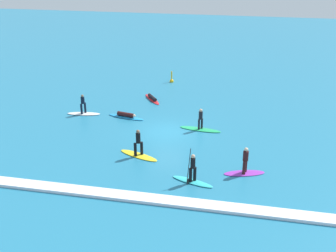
{
  "coord_description": "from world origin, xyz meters",
  "views": [
    {
      "loc": [
        5.91,
        -28.65,
        13.13
      ],
      "look_at": [
        0.0,
        0.0,
        0.5
      ],
      "focal_mm": 44.63,
      "sensor_mm": 36.0,
      "label": 1
    }
  ],
  "objects_px": {
    "surfer_on_green_board": "(200,125)",
    "surfer_on_purple_board": "(245,166)",
    "surfer_on_red_board": "(152,98)",
    "surfer_on_teal_board": "(193,175)",
    "marker_buoy": "(172,80)",
    "surfer_on_blue_board": "(126,116)",
    "surfer_on_yellow_board": "(139,149)",
    "surfer_on_white_board": "(83,110)"
  },
  "relations": [
    {
      "from": "surfer_on_green_board",
      "to": "surfer_on_red_board",
      "type": "xyz_separation_m",
      "value": [
        -5.3,
        5.98,
        -0.22
      ]
    },
    {
      "from": "surfer_on_blue_board",
      "to": "surfer_on_purple_board",
      "type": "bearing_deg",
      "value": -24.61
    },
    {
      "from": "surfer_on_blue_board",
      "to": "marker_buoy",
      "type": "distance_m",
      "value": 10.64
    },
    {
      "from": "surfer_on_purple_board",
      "to": "surfer_on_teal_board",
      "type": "bearing_deg",
      "value": 12.39
    },
    {
      "from": "surfer_on_blue_board",
      "to": "surfer_on_white_board",
      "type": "bearing_deg",
      "value": -168.19
    },
    {
      "from": "surfer_on_teal_board",
      "to": "surfer_on_green_board",
      "type": "relative_size",
      "value": 0.82
    },
    {
      "from": "surfer_on_teal_board",
      "to": "surfer_on_blue_board",
      "type": "xyz_separation_m",
      "value": [
        -6.97,
        9.15,
        -0.32
      ]
    },
    {
      "from": "surfer_on_red_board",
      "to": "marker_buoy",
      "type": "relative_size",
      "value": 2.27
    },
    {
      "from": "surfer_on_blue_board",
      "to": "marker_buoy",
      "type": "xyz_separation_m",
      "value": [
        1.8,
        10.48,
        0.05
      ]
    },
    {
      "from": "surfer_on_white_board",
      "to": "surfer_on_purple_board",
      "type": "bearing_deg",
      "value": 143.76
    },
    {
      "from": "surfer_on_green_board",
      "to": "surfer_on_purple_board",
      "type": "height_order",
      "value": "surfer_on_purple_board"
    },
    {
      "from": "surfer_on_green_board",
      "to": "surfer_on_red_board",
      "type": "distance_m",
      "value": 7.99
    },
    {
      "from": "surfer_on_purple_board",
      "to": "surfer_on_white_board",
      "type": "bearing_deg",
      "value": -45.37
    },
    {
      "from": "surfer_on_yellow_board",
      "to": "marker_buoy",
      "type": "height_order",
      "value": "surfer_on_yellow_board"
    },
    {
      "from": "surfer_on_green_board",
      "to": "surfer_on_purple_board",
      "type": "bearing_deg",
      "value": -52.5
    },
    {
      "from": "surfer_on_yellow_board",
      "to": "surfer_on_blue_board",
      "type": "xyz_separation_m",
      "value": [
        -2.87,
        6.47,
        -0.33
      ]
    },
    {
      "from": "surfer_on_teal_board",
      "to": "surfer_on_yellow_board",
      "type": "relative_size",
      "value": 0.89
    },
    {
      "from": "surfer_on_teal_board",
      "to": "surfer_on_purple_board",
      "type": "height_order",
      "value": "surfer_on_teal_board"
    },
    {
      "from": "surfer_on_green_board",
      "to": "surfer_on_red_board",
      "type": "height_order",
      "value": "surfer_on_green_board"
    },
    {
      "from": "surfer_on_green_board",
      "to": "surfer_on_purple_board",
      "type": "relative_size",
      "value": 1.23
    },
    {
      "from": "surfer_on_green_board",
      "to": "surfer_on_red_board",
      "type": "bearing_deg",
      "value": 138.81
    },
    {
      "from": "surfer_on_white_board",
      "to": "surfer_on_red_board",
      "type": "height_order",
      "value": "surfer_on_white_board"
    },
    {
      "from": "surfer_on_yellow_board",
      "to": "surfer_on_green_board",
      "type": "xyz_separation_m",
      "value": [
        3.52,
        5.21,
        -0.12
      ]
    },
    {
      "from": "surfer_on_yellow_board",
      "to": "surfer_on_purple_board",
      "type": "distance_m",
      "value": 7.21
    },
    {
      "from": "surfer_on_teal_board",
      "to": "marker_buoy",
      "type": "bearing_deg",
      "value": -57.42
    },
    {
      "from": "surfer_on_purple_board",
      "to": "marker_buoy",
      "type": "height_order",
      "value": "surfer_on_purple_board"
    },
    {
      "from": "surfer_on_green_board",
      "to": "surfer_on_yellow_board",
      "type": "bearing_deg",
      "value": -116.82
    },
    {
      "from": "surfer_on_white_board",
      "to": "surfer_on_blue_board",
      "type": "distance_m",
      "value": 3.75
    },
    {
      "from": "surfer_on_white_board",
      "to": "surfer_on_yellow_board",
      "type": "height_order",
      "value": "surfer_on_yellow_board"
    },
    {
      "from": "surfer_on_white_board",
      "to": "surfer_on_blue_board",
      "type": "xyz_separation_m",
      "value": [
        3.75,
        -0.02,
        -0.23
      ]
    },
    {
      "from": "surfer_on_yellow_board",
      "to": "surfer_on_red_board",
      "type": "relative_size",
      "value": 1.06
    },
    {
      "from": "surfer_on_purple_board",
      "to": "surfer_on_red_board",
      "type": "xyz_separation_m",
      "value": [
        -8.92,
        12.17,
        -0.38
      ]
    },
    {
      "from": "surfer_on_white_board",
      "to": "surfer_on_blue_board",
      "type": "relative_size",
      "value": 0.87
    },
    {
      "from": "surfer_on_teal_board",
      "to": "surfer_on_blue_board",
      "type": "bearing_deg",
      "value": -34.89
    },
    {
      "from": "surfer_on_teal_board",
      "to": "surfer_on_purple_board",
      "type": "xyz_separation_m",
      "value": [
        3.04,
        1.7,
        0.04
      ]
    },
    {
      "from": "surfer_on_white_board",
      "to": "surfer_on_red_board",
      "type": "relative_size",
      "value": 1.0
    },
    {
      "from": "surfer_on_blue_board",
      "to": "marker_buoy",
      "type": "relative_size",
      "value": 2.59
    },
    {
      "from": "surfer_on_teal_board",
      "to": "surfer_on_green_board",
      "type": "height_order",
      "value": "surfer_on_teal_board"
    },
    {
      "from": "surfer_on_white_board",
      "to": "surfer_on_green_board",
      "type": "distance_m",
      "value": 10.22
    },
    {
      "from": "surfer_on_white_board",
      "to": "surfer_on_red_board",
      "type": "bearing_deg",
      "value": -143.53
    },
    {
      "from": "surfer_on_green_board",
      "to": "surfer_on_purple_board",
      "type": "distance_m",
      "value": 7.17
    },
    {
      "from": "surfer_on_white_board",
      "to": "marker_buoy",
      "type": "distance_m",
      "value": 11.85
    }
  ]
}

